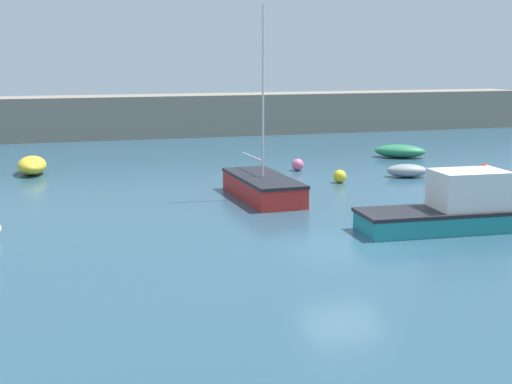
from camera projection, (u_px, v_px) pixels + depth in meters
The scene contains 10 objects.
ground_plane at pixel (344, 250), 21.18m from camera, with size 120.00×120.00×0.20m, color #284C60.
harbor_breakwater at pixel (169, 116), 49.56m from camera, with size 53.69×3.36×2.85m, color gray.
sailboat_tall_mast at pixel (263, 187), 28.21m from camera, with size 2.08×5.22×7.47m.
open_tender_yellow at pixel (32, 165), 33.96m from camera, with size 1.40×2.74×0.85m.
rowboat_white_midwater at pixel (400, 151), 39.35m from camera, with size 3.08×2.60×0.72m.
cabin_cruiser_white at pixel (460, 209), 23.18m from camera, with size 6.52×2.25×1.94m.
dinghy_near_pier at pixel (407, 171), 33.11m from camera, with size 2.09×1.54×0.61m.
mooring_buoy_red at pixel (485, 169), 33.97m from camera, with size 0.50×0.50×0.50m, color red.
mooring_buoy_pink at pixel (298, 165), 34.97m from camera, with size 0.59×0.59×0.59m, color #EA668C.
mooring_buoy_yellow at pixel (340, 176), 31.66m from camera, with size 0.58×0.58×0.58m, color yellow.
Camera 1 is at (-8.31, -18.87, 5.64)m, focal length 50.00 mm.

